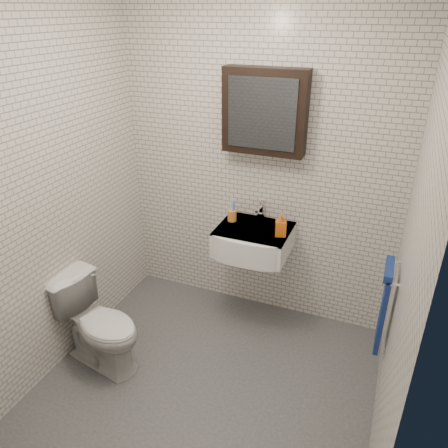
% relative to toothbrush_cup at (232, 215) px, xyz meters
% --- Properties ---
extents(ground, '(2.20, 2.00, 0.01)m').
position_rel_toothbrush_cup_xyz_m(ground, '(0.15, -0.84, -0.89)').
color(ground, '#46494D').
rests_on(ground, ground).
extents(room_shell, '(2.22, 2.02, 2.51)m').
position_rel_toothbrush_cup_xyz_m(room_shell, '(0.15, -0.84, 0.57)').
color(room_shell, silver).
rests_on(room_shell, ground).
extents(washbasin, '(0.55, 0.50, 0.20)m').
position_rel_toothbrush_cup_xyz_m(washbasin, '(0.20, -0.10, -0.14)').
color(washbasin, white).
rests_on(washbasin, room_shell).
extents(faucet, '(0.06, 0.20, 0.15)m').
position_rel_toothbrush_cup_xyz_m(faucet, '(0.20, 0.10, 0.02)').
color(faucet, silver).
rests_on(faucet, washbasin).
extents(mirror_cabinet, '(0.60, 0.15, 0.60)m').
position_rel_toothbrush_cup_xyz_m(mirror_cabinet, '(0.20, 0.09, 0.80)').
color(mirror_cabinet, black).
rests_on(mirror_cabinet, room_shell).
extents(towel_rail, '(0.09, 0.30, 0.58)m').
position_rel_toothbrush_cup_xyz_m(towel_rail, '(1.20, -0.49, -0.17)').
color(towel_rail, silver).
rests_on(towel_rail, room_shell).
extents(toothbrush_cup, '(0.09, 0.09, 0.20)m').
position_rel_toothbrush_cup_xyz_m(toothbrush_cup, '(0.00, 0.00, 0.00)').
color(toothbrush_cup, orange).
rests_on(toothbrush_cup, washbasin).
extents(soap_bottle, '(0.10, 0.10, 0.17)m').
position_rel_toothbrush_cup_xyz_m(soap_bottle, '(0.42, -0.09, 0.04)').
color(soap_bottle, orange).
rests_on(soap_bottle, washbasin).
extents(toilet, '(0.73, 0.51, 0.68)m').
position_rel_toothbrush_cup_xyz_m(toilet, '(-0.65, -0.94, -0.56)').
color(toilet, white).
rests_on(toilet, ground).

